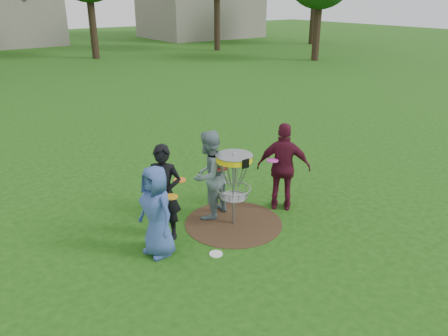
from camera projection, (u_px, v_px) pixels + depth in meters
ground at (233, 223)px, 8.07m from camera, size 100.00×100.00×0.00m
dirt_patch at (233, 223)px, 8.07m from camera, size 1.80×1.80×0.01m
player_blue at (157, 211)px, 6.86m from camera, size 0.58×0.80×1.52m
player_black at (164, 193)px, 7.31m from camera, size 0.72×0.72×1.68m
player_grey at (209, 175)px, 8.03m from camera, size 1.00×0.90×1.68m
player_maroon at (284, 167)px, 8.32m from camera, size 1.02×1.01×1.73m
disc_on_grass at (216, 254)px, 7.09m from camera, size 0.22×0.22×0.02m
disc_golf_basket at (234, 172)px, 7.69m from camera, size 0.66×0.67×1.38m
held_discs at (213, 176)px, 7.55m from camera, size 2.39×0.54×0.15m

